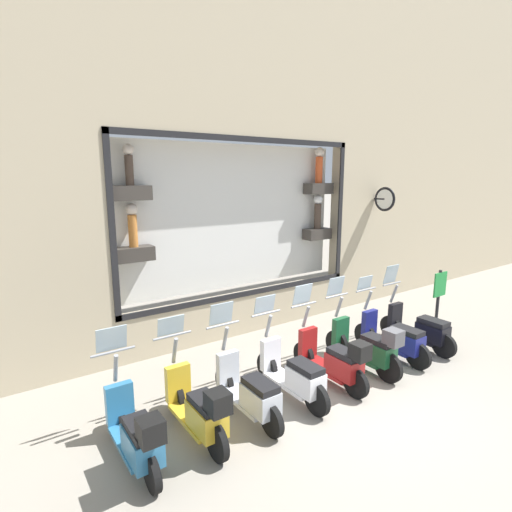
% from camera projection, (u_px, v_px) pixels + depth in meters
% --- Properties ---
extents(ground_plane, '(120.00, 120.00, 0.00)m').
position_uv_depth(ground_plane, '(360.00, 397.00, 6.65)').
color(ground_plane, gray).
extents(building_facade, '(1.25, 36.00, 9.86)m').
position_uv_depth(building_facade, '(241.00, 109.00, 8.57)').
color(building_facade, tan).
rests_on(building_facade, ground_plane).
extents(scooter_black_0, '(1.80, 0.61, 1.68)m').
position_uv_depth(scooter_black_0, '(420.00, 329.00, 8.49)').
color(scooter_black_0, black).
rests_on(scooter_black_0, ground_plane).
extents(scooter_navy_1, '(1.80, 0.60, 1.55)m').
position_uv_depth(scooter_navy_1, '(395.00, 338.00, 8.00)').
color(scooter_navy_1, black).
rests_on(scooter_navy_1, ground_plane).
extents(scooter_green_2, '(1.81, 0.60, 1.66)m').
position_uv_depth(scooter_green_2, '(368.00, 347.00, 7.45)').
color(scooter_green_2, black).
rests_on(scooter_green_2, ground_plane).
extents(scooter_red_3, '(1.80, 0.61, 1.65)m').
position_uv_depth(scooter_red_3, '(335.00, 360.00, 6.96)').
color(scooter_red_3, black).
rests_on(scooter_red_3, ground_plane).
extents(scooter_white_4, '(1.80, 0.60, 1.58)m').
position_uv_depth(scooter_white_4, '(294.00, 375.00, 6.53)').
color(scooter_white_4, black).
rests_on(scooter_white_4, ground_plane).
extents(scooter_silver_5, '(1.79, 0.61, 1.61)m').
position_uv_depth(scooter_silver_5, '(250.00, 392.00, 6.04)').
color(scooter_silver_5, black).
rests_on(scooter_silver_5, ground_plane).
extents(scooter_yellow_6, '(1.80, 0.61, 1.56)m').
position_uv_depth(scooter_yellow_6, '(199.00, 409.00, 5.49)').
color(scooter_yellow_6, black).
rests_on(scooter_yellow_6, ground_plane).
extents(scooter_teal_7, '(1.79, 0.61, 1.59)m').
position_uv_depth(scooter_teal_7, '(137.00, 433.00, 5.00)').
color(scooter_teal_7, black).
rests_on(scooter_teal_7, ground_plane).
extents(shop_sign_post, '(0.36, 0.45, 1.57)m').
position_uv_depth(shop_sign_post, '(438.00, 302.00, 9.01)').
color(shop_sign_post, '#232326').
rests_on(shop_sign_post, ground_plane).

